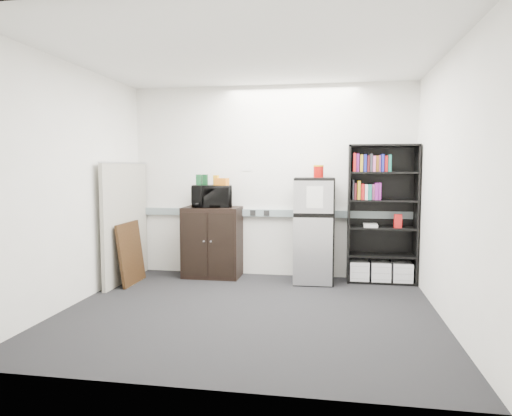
% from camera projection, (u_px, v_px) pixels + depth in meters
% --- Properties ---
extents(floor, '(4.00, 4.00, 0.00)m').
position_uv_depth(floor, '(249.00, 312.00, 4.89)').
color(floor, black).
rests_on(floor, ground).
extents(wall_back, '(4.00, 0.02, 2.70)m').
position_uv_depth(wall_back, '(271.00, 181.00, 6.50)').
color(wall_back, silver).
rests_on(wall_back, floor).
extents(wall_right, '(0.02, 3.50, 2.70)m').
position_uv_depth(wall_right, '(450.00, 188.00, 4.45)').
color(wall_right, silver).
rests_on(wall_right, floor).
extents(wall_left, '(0.02, 3.50, 2.70)m').
position_uv_depth(wall_left, '(73.00, 185.00, 5.11)').
color(wall_left, silver).
rests_on(wall_left, floor).
extents(ceiling, '(4.00, 3.50, 0.02)m').
position_uv_depth(ceiling, '(248.00, 54.00, 4.66)').
color(ceiling, white).
rests_on(ceiling, wall_back).
extents(electrical_raceway, '(3.92, 0.05, 0.10)m').
position_uv_depth(electrical_raceway, '(270.00, 213.00, 6.51)').
color(electrical_raceway, gray).
rests_on(electrical_raceway, wall_back).
extents(wall_note, '(0.14, 0.00, 0.10)m').
position_uv_depth(wall_note, '(247.00, 167.00, 6.53)').
color(wall_note, white).
rests_on(wall_note, wall_back).
extents(bookshelf, '(0.90, 0.34, 1.85)m').
position_uv_depth(bookshelf, '(382.00, 215.00, 6.10)').
color(bookshelf, black).
rests_on(bookshelf, floor).
extents(cubicle_partition, '(0.06, 1.30, 1.62)m').
position_uv_depth(cubicle_partition, '(126.00, 222.00, 6.20)').
color(cubicle_partition, gray).
rests_on(cubicle_partition, floor).
extents(cabinet, '(0.79, 0.53, 0.99)m').
position_uv_depth(cabinet, '(212.00, 242.00, 6.46)').
color(cabinet, black).
rests_on(cabinet, floor).
extents(microwave, '(0.63, 0.50, 0.31)m').
position_uv_depth(microwave, '(212.00, 196.00, 6.39)').
color(microwave, black).
rests_on(microwave, cabinet).
extents(snack_box_a, '(0.08, 0.06, 0.15)m').
position_uv_depth(snack_box_a, '(199.00, 180.00, 6.43)').
color(snack_box_a, '#18552B').
rests_on(snack_box_a, microwave).
extents(snack_box_b, '(0.07, 0.06, 0.15)m').
position_uv_depth(snack_box_b, '(205.00, 180.00, 6.42)').
color(snack_box_b, '#0D391A').
rests_on(snack_box_b, microwave).
extents(snack_box_c, '(0.08, 0.06, 0.14)m').
position_uv_depth(snack_box_c, '(216.00, 180.00, 6.39)').
color(snack_box_c, '#C68F12').
rests_on(snack_box_c, microwave).
extents(snack_bag, '(0.20, 0.15, 0.10)m').
position_uv_depth(snack_bag, '(222.00, 182.00, 6.33)').
color(snack_bag, orange).
rests_on(snack_bag, microwave).
extents(refrigerator, '(0.55, 0.58, 1.41)m').
position_uv_depth(refrigerator, '(314.00, 230.00, 6.12)').
color(refrigerator, black).
rests_on(refrigerator, floor).
extents(coffee_can, '(0.14, 0.14, 0.19)m').
position_uv_depth(coffee_can, '(318.00, 170.00, 6.17)').
color(coffee_can, '#9F0B07').
rests_on(coffee_can, refrigerator).
extents(framed_poster, '(0.14, 0.64, 0.82)m').
position_uv_depth(framed_poster, '(131.00, 253.00, 6.07)').
color(framed_poster, black).
rests_on(framed_poster, floor).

